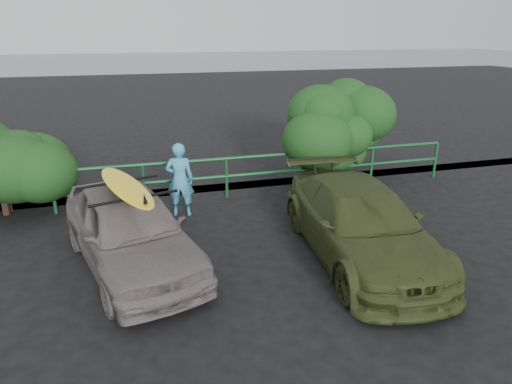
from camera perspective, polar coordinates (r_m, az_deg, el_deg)
The scene contains 9 objects.
ground at distance 6.93m, azimuth -2.91°, elevation -15.40°, with size 80.00×80.00×0.00m, color black.
ocean at distance 65.67m, azimuth -15.17°, elevation 15.56°, with size 200.00×200.00×0.00m, color slate.
guardrail at distance 11.16m, azimuth -8.72°, elevation 1.39°, with size 14.00×0.08×1.04m, color #164F26, non-canonical shape.
shrub_right at distance 12.96m, azimuth 13.43°, elevation 6.94°, with size 3.20×2.40×2.48m, color #1C4519, non-canonical shape.
sedan at distance 8.22m, azimuth -15.48°, elevation -4.52°, with size 1.67×4.15×1.41m, color slate.
olive_vehicle at distance 8.50m, azimuth 12.87°, elevation -3.76°, with size 1.87×4.61×1.34m, color #37401C.
man at distance 10.24m, azimuth -9.50°, elevation 1.53°, with size 0.61×0.40×1.67m, color #4197C3.
roof_rack at distance 7.96m, azimuth -15.95°, elevation 0.29°, with size 1.45×1.01×0.05m, color black, non-canonical shape.
surfboard at distance 7.94m, azimuth -15.99°, elevation 0.70°, with size 0.52×2.51×0.07m, color yellow.
Camera 1 is at (-1.20, -5.54, 3.98)m, focal length 32.00 mm.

